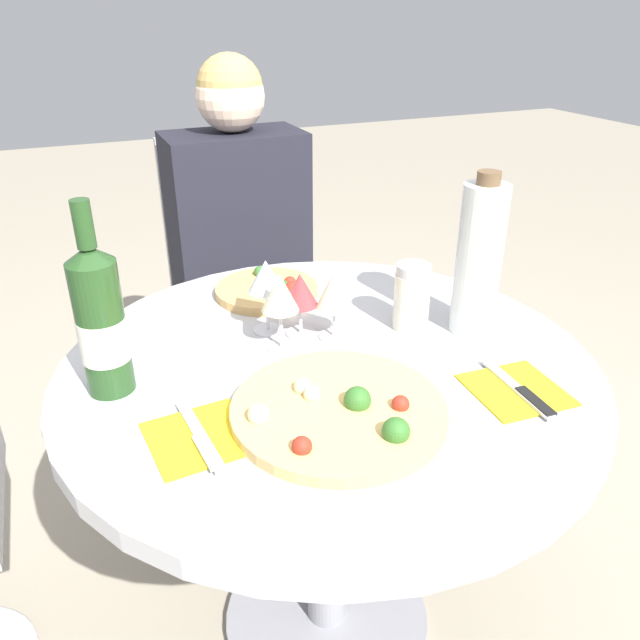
# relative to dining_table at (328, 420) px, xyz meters

# --- Properties ---
(ground_plane) EXTENTS (12.00, 12.00, 0.00)m
(ground_plane) POSITION_rel_dining_table_xyz_m (0.00, 0.00, -0.57)
(ground_plane) COLOR #9E937F
(ground_plane) RESTS_ON ground
(dining_table) EXTENTS (0.99, 0.99, 0.71)m
(dining_table) POSITION_rel_dining_table_xyz_m (0.00, 0.00, 0.00)
(dining_table) COLOR gray
(dining_table) RESTS_ON ground_plane
(chair_behind_diner) EXTENTS (0.37, 0.37, 0.95)m
(chair_behind_diner) POSITION_rel_dining_table_xyz_m (0.06, 0.85, -0.11)
(chair_behind_diner) COLOR #ADADB2
(chair_behind_diner) RESTS_ON ground_plane
(seated_diner) EXTENTS (0.38, 0.45, 1.19)m
(seated_diner) POSITION_rel_dining_table_xyz_m (0.06, 0.70, -0.05)
(seated_diner) COLOR black
(seated_diner) RESTS_ON ground_plane
(pizza_large) EXTENTS (0.35, 0.35, 0.05)m
(pizza_large) POSITION_rel_dining_table_xyz_m (-0.05, -0.16, 0.15)
(pizza_large) COLOR #DBB26B
(pizza_large) RESTS_ON dining_table
(pizza_small_far) EXTENTS (0.23, 0.23, 0.05)m
(pizza_small_far) POSITION_rel_dining_table_xyz_m (-0.00, 0.32, 0.15)
(pizza_small_far) COLOR tan
(pizza_small_far) RESTS_ON dining_table
(wine_bottle) EXTENTS (0.08, 0.08, 0.33)m
(wine_bottle) POSITION_rel_dining_table_xyz_m (-0.38, 0.06, 0.26)
(wine_bottle) COLOR #23471E
(wine_bottle) RESTS_ON dining_table
(tall_carafe) EXTENTS (0.09, 0.09, 0.32)m
(tall_carafe) POSITION_rel_dining_table_xyz_m (0.31, -0.00, 0.29)
(tall_carafe) COLOR silver
(tall_carafe) RESTS_ON dining_table
(sugar_shaker) EXTENTS (0.07, 0.07, 0.14)m
(sugar_shaker) POSITION_rel_dining_table_xyz_m (0.21, 0.06, 0.20)
(sugar_shaker) COLOR silver
(sugar_shaker) RESTS_ON dining_table
(wine_glass_front_right) EXTENTS (0.07, 0.07, 0.14)m
(wine_glass_front_right) POSITION_rel_dining_table_xyz_m (0.05, 0.08, 0.24)
(wine_glass_front_right) COLOR silver
(wine_glass_front_right) RESTS_ON dining_table
(wine_glass_front_left) EXTENTS (0.07, 0.07, 0.15)m
(wine_glass_front_left) POSITION_rel_dining_table_xyz_m (-0.06, 0.08, 0.25)
(wine_glass_front_left) COLOR silver
(wine_glass_front_left) RESTS_ON dining_table
(wine_glass_center) EXTENTS (0.07, 0.07, 0.13)m
(wine_glass_center) POSITION_rel_dining_table_xyz_m (-0.01, 0.12, 0.23)
(wine_glass_center) COLOR silver
(wine_glass_center) RESTS_ON dining_table
(wine_glass_back_left) EXTENTS (0.07, 0.07, 0.15)m
(wine_glass_back_left) POSITION_rel_dining_table_xyz_m (-0.06, 0.16, 0.25)
(wine_glass_back_left) COLOR silver
(wine_glass_back_left) RESTS_ON dining_table
(place_setting_left) EXTENTS (0.16, 0.19, 0.01)m
(place_setting_left) POSITION_rel_dining_table_xyz_m (-0.27, -0.13, 0.14)
(place_setting_left) COLOR yellow
(place_setting_left) RESTS_ON dining_table
(place_setting_right) EXTENTS (0.16, 0.19, 0.01)m
(place_setting_right) POSITION_rel_dining_table_xyz_m (0.25, -0.22, 0.14)
(place_setting_right) COLOR yellow
(place_setting_right) RESTS_ON dining_table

